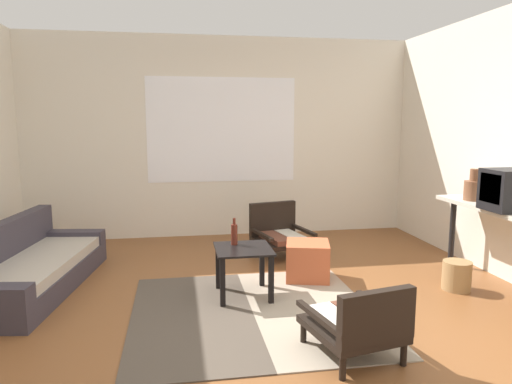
{
  "coord_description": "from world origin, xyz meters",
  "views": [
    {
      "loc": [
        -0.61,
        -3.4,
        1.58
      ],
      "look_at": [
        0.15,
        1.09,
        0.89
      ],
      "focal_mm": 32.89,
      "sensor_mm": 36.0,
      "label": 1
    }
  ],
  "objects_px": {
    "armchair_by_window": "(279,232)",
    "console_shelf": "(502,218)",
    "clay_vase": "(474,189)",
    "armchair_striped_foreground": "(358,323)",
    "ottoman_orange": "(307,261)",
    "crt_television": "(512,190)",
    "couch": "(29,269)",
    "wicker_basket": "(457,275)",
    "glass_bottle": "(234,234)",
    "coffee_table": "(243,259)"
  },
  "relations": [
    {
      "from": "armchair_by_window",
      "to": "console_shelf",
      "type": "distance_m",
      "value": 2.36
    },
    {
      "from": "console_shelf",
      "to": "clay_vase",
      "type": "xyz_separation_m",
      "value": [
        0.0,
        0.44,
        0.21
      ]
    },
    {
      "from": "clay_vase",
      "to": "armchair_striped_foreground",
      "type": "bearing_deg",
      "value": -140.95
    },
    {
      "from": "armchair_striped_foreground",
      "to": "ottoman_orange",
      "type": "relative_size",
      "value": 1.67
    },
    {
      "from": "armchair_striped_foreground",
      "to": "console_shelf",
      "type": "xyz_separation_m",
      "value": [
        1.78,
        1.0,
        0.44
      ]
    },
    {
      "from": "ottoman_orange",
      "to": "crt_television",
      "type": "distance_m",
      "value": 1.97
    },
    {
      "from": "couch",
      "to": "clay_vase",
      "type": "bearing_deg",
      "value": -4.17
    },
    {
      "from": "ottoman_orange",
      "to": "console_shelf",
      "type": "bearing_deg",
      "value": -20.13
    },
    {
      "from": "couch",
      "to": "crt_television",
      "type": "distance_m",
      "value": 4.49
    },
    {
      "from": "armchair_by_window",
      "to": "ottoman_orange",
      "type": "relative_size",
      "value": 1.73
    },
    {
      "from": "couch",
      "to": "ottoman_orange",
      "type": "distance_m",
      "value": 2.67
    },
    {
      "from": "ottoman_orange",
      "to": "clay_vase",
      "type": "height_order",
      "value": "clay_vase"
    },
    {
      "from": "ottoman_orange",
      "to": "wicker_basket",
      "type": "height_order",
      "value": "ottoman_orange"
    },
    {
      "from": "crt_television",
      "to": "console_shelf",
      "type": "bearing_deg",
      "value": 88.21
    },
    {
      "from": "clay_vase",
      "to": "glass_bottle",
      "type": "xyz_separation_m",
      "value": [
        -2.44,
        -0.06,
        -0.35
      ]
    },
    {
      "from": "console_shelf",
      "to": "glass_bottle",
      "type": "distance_m",
      "value": 2.47
    },
    {
      "from": "armchair_by_window",
      "to": "couch",
      "type": "bearing_deg",
      "value": -163.78
    },
    {
      "from": "glass_bottle",
      "to": "wicker_basket",
      "type": "bearing_deg",
      "value": -8.06
    },
    {
      "from": "couch",
      "to": "armchair_by_window",
      "type": "distance_m",
      "value": 2.68
    },
    {
      "from": "armchair_striped_foreground",
      "to": "console_shelf",
      "type": "height_order",
      "value": "console_shelf"
    },
    {
      "from": "console_shelf",
      "to": "glass_bottle",
      "type": "relative_size",
      "value": 6.61
    },
    {
      "from": "armchair_striped_foreground",
      "to": "clay_vase",
      "type": "distance_m",
      "value": 2.38
    },
    {
      "from": "console_shelf",
      "to": "clay_vase",
      "type": "relative_size",
      "value": 5.17
    },
    {
      "from": "armchair_by_window",
      "to": "armchair_striped_foreground",
      "type": "bearing_deg",
      "value": -90.32
    },
    {
      "from": "ottoman_orange",
      "to": "wicker_basket",
      "type": "xyz_separation_m",
      "value": [
        1.31,
        -0.52,
        -0.05
      ]
    },
    {
      "from": "coffee_table",
      "to": "armchair_striped_foreground",
      "type": "distance_m",
      "value": 1.39
    },
    {
      "from": "crt_television",
      "to": "clay_vase",
      "type": "xyz_separation_m",
      "value": [
        0.0,
        0.54,
        -0.07
      ]
    },
    {
      "from": "armchair_by_window",
      "to": "console_shelf",
      "type": "bearing_deg",
      "value": -40.57
    },
    {
      "from": "ottoman_orange",
      "to": "wicker_basket",
      "type": "distance_m",
      "value": 1.41
    },
    {
      "from": "couch",
      "to": "wicker_basket",
      "type": "distance_m",
      "value": 4.03
    },
    {
      "from": "armchair_by_window",
      "to": "wicker_basket",
      "type": "relative_size",
      "value": 2.67
    },
    {
      "from": "coffee_table",
      "to": "clay_vase",
      "type": "relative_size",
      "value": 1.65
    },
    {
      "from": "coffee_table",
      "to": "armchair_by_window",
      "type": "xyz_separation_m",
      "value": [
        0.61,
        1.25,
        -0.08
      ]
    },
    {
      "from": "coffee_table",
      "to": "crt_television",
      "type": "xyz_separation_m",
      "value": [
        2.37,
        -0.36,
        0.62
      ]
    },
    {
      "from": "console_shelf",
      "to": "crt_television",
      "type": "xyz_separation_m",
      "value": [
        -0.0,
        -0.1,
        0.28
      ]
    },
    {
      "from": "couch",
      "to": "ottoman_orange",
      "type": "height_order",
      "value": "couch"
    },
    {
      "from": "clay_vase",
      "to": "wicker_basket",
      "type": "height_order",
      "value": "clay_vase"
    },
    {
      "from": "ottoman_orange",
      "to": "glass_bottle",
      "type": "relative_size",
      "value": 1.69
    },
    {
      "from": "couch",
      "to": "coffee_table",
      "type": "distance_m",
      "value": 2.04
    },
    {
      "from": "crt_television",
      "to": "clay_vase",
      "type": "bearing_deg",
      "value": 89.67
    },
    {
      "from": "ottoman_orange",
      "to": "glass_bottle",
      "type": "height_order",
      "value": "glass_bottle"
    },
    {
      "from": "armchair_striped_foreground",
      "to": "ottoman_orange",
      "type": "bearing_deg",
      "value": 86.17
    },
    {
      "from": "crt_television",
      "to": "wicker_basket",
      "type": "height_order",
      "value": "crt_television"
    },
    {
      "from": "ottoman_orange",
      "to": "clay_vase",
      "type": "distance_m",
      "value": 1.82
    },
    {
      "from": "couch",
      "to": "console_shelf",
      "type": "distance_m",
      "value": 4.43
    },
    {
      "from": "couch",
      "to": "crt_television",
      "type": "height_order",
      "value": "crt_television"
    },
    {
      "from": "coffee_table",
      "to": "glass_bottle",
      "type": "height_order",
      "value": "glass_bottle"
    },
    {
      "from": "ottoman_orange",
      "to": "console_shelf",
      "type": "height_order",
      "value": "console_shelf"
    },
    {
      "from": "armchair_striped_foreground",
      "to": "couch",
      "type": "bearing_deg",
      "value": 145.54
    },
    {
      "from": "clay_vase",
      "to": "console_shelf",
      "type": "bearing_deg",
      "value": -90.0
    }
  ]
}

